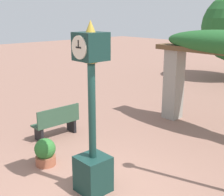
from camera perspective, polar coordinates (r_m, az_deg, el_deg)
ground_plane at (r=6.38m, az=-3.16°, el=-16.87°), size 60.00×60.00×0.00m
pedestal_clock at (r=5.88m, az=-3.62°, el=-5.84°), size 0.58×0.58×3.28m
potted_plant_near_right at (r=7.41m, az=-12.12°, el=-9.65°), size 0.48×0.48×0.64m
park_bench at (r=8.91m, az=-10.08°, el=-4.41°), size 0.42×1.34×0.89m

